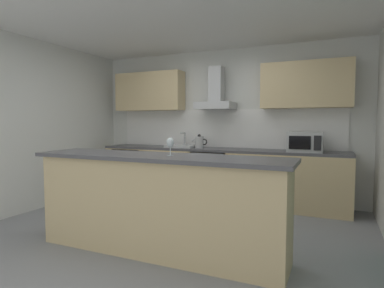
{
  "coord_description": "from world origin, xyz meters",
  "views": [
    {
      "loc": [
        1.81,
        -3.43,
        1.35
      ],
      "look_at": [
        0.05,
        0.53,
        1.05
      ],
      "focal_mm": 30.14,
      "sensor_mm": 36.0,
      "label": 1
    }
  ],
  "objects_px": {
    "oven": "(213,174)",
    "microwave": "(305,142)",
    "range_hood": "(216,96)",
    "wine_glass": "(170,143)",
    "kettle": "(199,142)",
    "refrigerator": "(134,171)",
    "sink": "(182,146)"
  },
  "relations": [
    {
      "from": "oven",
      "to": "wine_glass",
      "type": "height_order",
      "value": "wine_glass"
    },
    {
      "from": "oven",
      "to": "refrigerator",
      "type": "xyz_separation_m",
      "value": [
        -1.59,
        -0.0,
        -0.03
      ]
    },
    {
      "from": "sink",
      "to": "kettle",
      "type": "xyz_separation_m",
      "value": [
        0.35,
        -0.04,
        0.08
      ]
    },
    {
      "from": "range_hood",
      "to": "wine_glass",
      "type": "bearing_deg",
      "value": -81.3
    },
    {
      "from": "range_hood",
      "to": "kettle",
      "type": "bearing_deg",
      "value": -145.41
    },
    {
      "from": "sink",
      "to": "kettle",
      "type": "bearing_deg",
      "value": -7.25
    },
    {
      "from": "kettle",
      "to": "sink",
      "type": "bearing_deg",
      "value": 172.75
    },
    {
      "from": "refrigerator",
      "to": "microwave",
      "type": "bearing_deg",
      "value": -0.47
    },
    {
      "from": "refrigerator",
      "to": "microwave",
      "type": "xyz_separation_m",
      "value": [
        3.06,
        -0.03,
        0.62
      ]
    },
    {
      "from": "range_hood",
      "to": "oven",
      "type": "bearing_deg",
      "value": -90.0
    },
    {
      "from": "oven",
      "to": "refrigerator",
      "type": "relative_size",
      "value": 0.94
    },
    {
      "from": "oven",
      "to": "microwave",
      "type": "bearing_deg",
      "value": -1.09
    },
    {
      "from": "kettle",
      "to": "wine_glass",
      "type": "xyz_separation_m",
      "value": [
        0.6,
        -2.19,
        0.13
      ]
    },
    {
      "from": "sink",
      "to": "refrigerator",
      "type": "bearing_deg",
      "value": -179.22
    },
    {
      "from": "oven",
      "to": "wine_glass",
      "type": "xyz_separation_m",
      "value": [
        0.36,
        -2.22,
        0.68
      ]
    },
    {
      "from": "sink",
      "to": "kettle",
      "type": "height_order",
      "value": "sink"
    },
    {
      "from": "microwave",
      "to": "wine_glass",
      "type": "relative_size",
      "value": 2.81
    },
    {
      "from": "sink",
      "to": "wine_glass",
      "type": "bearing_deg",
      "value": -66.99
    },
    {
      "from": "sink",
      "to": "range_hood",
      "type": "xyz_separation_m",
      "value": [
        0.59,
        0.12,
        0.86
      ]
    },
    {
      "from": "oven",
      "to": "kettle",
      "type": "relative_size",
      "value": 2.77
    },
    {
      "from": "range_hood",
      "to": "wine_glass",
      "type": "relative_size",
      "value": 4.05
    },
    {
      "from": "refrigerator",
      "to": "range_hood",
      "type": "xyz_separation_m",
      "value": [
        1.59,
        0.13,
        1.36
      ]
    },
    {
      "from": "refrigerator",
      "to": "kettle",
      "type": "relative_size",
      "value": 2.94
    },
    {
      "from": "sink",
      "to": "range_hood",
      "type": "height_order",
      "value": "range_hood"
    },
    {
      "from": "oven",
      "to": "range_hood",
      "type": "bearing_deg",
      "value": 90.0
    },
    {
      "from": "oven",
      "to": "microwave",
      "type": "height_order",
      "value": "microwave"
    },
    {
      "from": "oven",
      "to": "kettle",
      "type": "height_order",
      "value": "kettle"
    },
    {
      "from": "oven",
      "to": "kettle",
      "type": "bearing_deg",
      "value": -171.9
    },
    {
      "from": "sink",
      "to": "wine_glass",
      "type": "distance_m",
      "value": 2.43
    },
    {
      "from": "oven",
      "to": "refrigerator",
      "type": "distance_m",
      "value": 1.59
    },
    {
      "from": "sink",
      "to": "microwave",
      "type": "bearing_deg",
      "value": -1.08
    },
    {
      "from": "refrigerator",
      "to": "wine_glass",
      "type": "distance_m",
      "value": 3.04
    }
  ]
}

